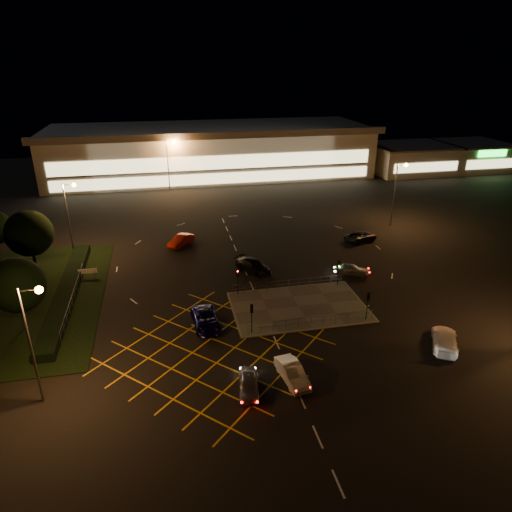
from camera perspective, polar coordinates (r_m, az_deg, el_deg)
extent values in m
plane|color=black|center=(51.18, 2.55, -5.54)|extent=(180.00, 180.00, 0.00)
cube|color=#4C4944|center=(49.97, 5.35, -6.32)|extent=(14.00, 9.00, 0.12)
cube|color=black|center=(57.61, -27.35, -4.83)|extent=(18.00, 30.00, 0.08)
cube|color=black|center=(56.17, -22.54, -4.10)|extent=(2.00, 26.00, 1.00)
cube|color=beige|center=(107.71, -5.72, 12.85)|extent=(70.00, 25.00, 10.00)
cube|color=slate|center=(106.87, -5.84, 15.59)|extent=(72.00, 26.50, 0.60)
cube|color=#FFEAA5|center=(95.48, -4.84, 11.50)|extent=(66.00, 0.20, 3.00)
cube|color=#FFEAA5|center=(96.20, -4.77, 9.63)|extent=(66.00, 0.20, 2.20)
cube|color=beige|center=(115.02, 18.73, 11.42)|extent=(18.00, 14.00, 6.00)
cube|color=slate|center=(114.46, 18.93, 12.95)|extent=(18.80, 14.80, 0.40)
cube|color=#FFEAA5|center=(109.20, 20.51, 10.36)|extent=(15.30, 0.20, 2.00)
cube|color=beige|center=(123.78, 25.28, 11.22)|extent=(14.00, 14.00, 6.00)
cube|color=slate|center=(123.26, 25.54, 12.64)|extent=(14.80, 14.80, 0.40)
cube|color=#FFEAA5|center=(118.40, 27.22, 10.19)|extent=(11.90, 0.20, 2.00)
cube|color=#19E533|center=(117.89, 27.47, 11.31)|extent=(7.00, 0.30, 1.40)
cylinder|color=slate|center=(38.53, -26.30, -10.27)|extent=(0.20, 0.20, 10.00)
cylinder|color=slate|center=(36.09, -26.59, -3.84)|extent=(1.40, 0.12, 0.12)
sphere|color=orange|center=(35.92, -25.50, -3.84)|extent=(0.56, 0.56, 0.56)
cylinder|color=slate|center=(65.62, -22.38, 4.13)|extent=(0.20, 0.20, 10.00)
cylinder|color=slate|center=(64.19, -22.42, 8.22)|extent=(1.40, 0.12, 0.12)
sphere|color=orange|center=(64.07, -21.80, 8.25)|extent=(0.56, 0.56, 0.56)
cylinder|color=slate|center=(75.15, 16.88, 7.23)|extent=(0.20, 0.20, 10.00)
cylinder|color=slate|center=(74.36, 17.80, 10.79)|extent=(1.40, 0.12, 0.12)
sphere|color=orange|center=(74.71, 18.27, 10.74)|extent=(0.56, 0.56, 0.56)
cylinder|color=slate|center=(93.40, -10.92, 10.89)|extent=(0.20, 0.20, 10.00)
cylinder|color=slate|center=(92.50, -10.71, 13.82)|extent=(1.40, 0.12, 0.12)
sphere|color=orange|center=(92.53, -10.26, 13.82)|extent=(0.56, 0.56, 0.56)
cylinder|color=slate|center=(103.94, 12.13, 12.06)|extent=(0.20, 0.20, 10.00)
cylinder|color=slate|center=(103.41, 12.73, 14.66)|extent=(1.40, 0.12, 0.12)
sphere|color=orange|center=(103.70, 13.09, 14.62)|extent=(0.56, 0.56, 0.56)
cylinder|color=black|center=(44.54, -0.54, -7.92)|extent=(0.10, 0.10, 3.00)
cube|color=black|center=(43.92, -0.55, -6.58)|extent=(0.28, 0.18, 0.90)
sphere|color=#19FF33|center=(44.03, -0.58, -6.50)|extent=(0.16, 0.16, 0.16)
cylinder|color=black|center=(48.01, 13.73, -6.15)|extent=(0.10, 0.10, 3.00)
cube|color=black|center=(47.44, 13.87, -4.89)|extent=(0.28, 0.18, 0.90)
sphere|color=#19FF33|center=(47.54, 13.80, -4.82)|extent=(0.16, 0.16, 0.16)
cylinder|color=black|center=(51.41, -2.30, -3.34)|extent=(0.10, 0.10, 3.00)
cube|color=black|center=(50.88, -2.32, -2.14)|extent=(0.28, 0.18, 0.90)
sphere|color=#FF0C0C|center=(50.77, -2.30, -2.20)|extent=(0.16, 0.16, 0.16)
cylinder|color=black|center=(54.45, 10.25, -2.12)|extent=(0.10, 0.10, 3.00)
cube|color=black|center=(53.95, 10.34, -0.97)|extent=(0.28, 0.18, 0.90)
sphere|color=#19FF33|center=(53.84, 10.39, -1.02)|extent=(0.16, 0.16, 0.16)
cylinder|color=black|center=(64.05, -25.93, -0.39)|extent=(0.36, 0.36, 2.88)
sphere|color=black|center=(62.85, -26.50, 2.55)|extent=(5.76, 5.76, 5.76)
cylinder|color=black|center=(51.36, -27.02, -6.53)|extent=(0.36, 0.36, 2.70)
sphere|color=black|center=(49.93, -27.71, -3.23)|extent=(5.40, 5.40, 5.40)
imported|color=#B3B6BA|center=(38.20, -0.93, -15.74)|extent=(2.25, 4.24, 1.37)
imported|color=silver|center=(39.36, 4.55, -14.35)|extent=(2.18, 4.67, 1.48)
imported|color=#0D0B43|center=(46.49, -6.31, -7.87)|extent=(2.87, 5.52, 1.49)
imported|color=black|center=(57.53, -0.36, -1.21)|extent=(4.76, 5.49, 1.52)
imported|color=#AEB1B5|center=(57.84, 11.88, -1.68)|extent=(4.39, 2.84, 1.39)
imported|color=#9E1B0B|center=(66.29, -9.38, 1.92)|extent=(4.23, 4.52, 1.52)
imported|color=black|center=(68.80, 12.98, 2.39)|extent=(5.62, 3.92, 1.42)
imported|color=silver|center=(46.61, 22.54, -9.63)|extent=(4.44, 5.64, 1.53)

